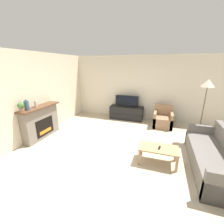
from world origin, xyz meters
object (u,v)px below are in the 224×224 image
object	(u,v)px
mantel_vase_centre_left	(36,104)
couch	(215,158)
floor_lamp	(207,87)
coffee_table	(158,150)
remote	(159,148)
fireplace	(41,122)
tv_stand	(126,113)
armchair	(163,120)
tv	(127,101)
mantel_vase_left	(27,105)
potted_plant	(21,106)

from	to	relation	value
mantel_vase_centre_left	couch	distance (m)	4.99
couch	floor_lamp	distance (m)	1.96
coffee_table	remote	distance (m)	0.07
fireplace	tv_stand	size ratio (longest dim) A/B	1.01
fireplace	armchair	distance (m)	4.40
tv	floor_lamp	size ratio (longest dim) A/B	0.52
tv	couch	world-z (taller)	tv
mantel_vase_left	couch	world-z (taller)	mantel_vase_left
fireplace	potted_plant	xyz separation A→B (m)	(0.02, -0.61, 0.67)
potted_plant	mantel_vase_centre_left	bearing A→B (deg)	90.00
potted_plant	floor_lamp	bearing A→B (deg)	21.50
mantel_vase_left	floor_lamp	bearing A→B (deg)	19.63
armchair	floor_lamp	distance (m)	2.01
tv_stand	tv	xyz separation A→B (m)	(0.00, -0.00, 0.51)
potted_plant	tv	xyz separation A→B (m)	(2.23, 3.21, -0.42)
tv_stand	armchair	xyz separation A→B (m)	(1.54, -0.36, -0.02)
mantel_vase_left	tv	bearing A→B (deg)	53.61
mantel_vase_left	floor_lamp	world-z (taller)	floor_lamp
fireplace	tv_stand	world-z (taller)	fireplace
mantel_vase_centre_left	tv_stand	distance (m)	3.62
coffee_table	mantel_vase_centre_left	bearing A→B (deg)	178.07
mantel_vase_centre_left	potted_plant	bearing A→B (deg)	-90.00
armchair	coffee_table	world-z (taller)	armchair
coffee_table	couch	world-z (taller)	couch
tv	couch	distance (m)	3.81
armchair	coffee_table	bearing A→B (deg)	-92.04
fireplace	potted_plant	distance (m)	0.91
tv_stand	mantel_vase_centre_left	bearing A→B (deg)	-129.52
mantel_vase_left	remote	size ratio (longest dim) A/B	2.01
potted_plant	mantel_vase_left	bearing A→B (deg)	90.00
remote	couch	distance (m)	1.23
mantel_vase_left	armchair	distance (m)	4.71
tv_stand	coffee_table	world-z (taller)	tv_stand
potted_plant	coffee_table	xyz separation A→B (m)	(3.68, 0.38, -0.86)
mantel_vase_left	couch	xyz separation A→B (m)	(4.91, 0.37, -0.92)
potted_plant	armchair	size ratio (longest dim) A/B	0.34
couch	floor_lamp	world-z (taller)	floor_lamp
coffee_table	remote	xyz separation A→B (m)	(0.02, -0.02, 0.07)
mantel_vase_left	couch	size ratio (longest dim) A/B	0.14
potted_plant	coffee_table	world-z (taller)	potted_plant
mantel_vase_left	armchair	size ratio (longest dim) A/B	0.39
tv	remote	xyz separation A→B (m)	(1.46, -2.84, -0.37)
fireplace	coffee_table	size ratio (longest dim) A/B	1.58
fireplace	couch	xyz separation A→B (m)	(4.92, -0.06, -0.26)
fireplace	couch	size ratio (longest dim) A/B	0.65
remote	armchair	bearing A→B (deg)	97.57
couch	potted_plant	bearing A→B (deg)	-173.62
potted_plant	tv_stand	distance (m)	4.02
tv_stand	coffee_table	distance (m)	3.18
floor_lamp	potted_plant	bearing A→B (deg)	-158.50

